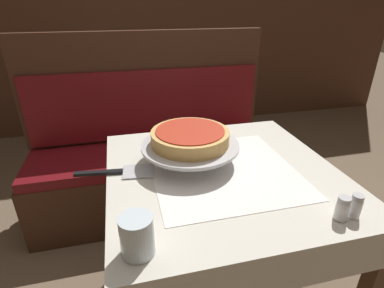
# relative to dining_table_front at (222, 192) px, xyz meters

# --- Properties ---
(dining_table_front) EXTENTS (0.83, 0.83, 0.77)m
(dining_table_front) POSITION_rel_dining_table_front_xyz_m (0.00, 0.00, 0.00)
(dining_table_front) COLOR beige
(dining_table_front) RESTS_ON ground_plane
(dining_table_rear) EXTENTS (0.84, 0.84, 0.76)m
(dining_table_rear) POSITION_rel_dining_table_front_xyz_m (-0.25, 1.82, -0.02)
(dining_table_rear) COLOR beige
(dining_table_rear) RESTS_ON ground_plane
(booth_bench) EXTENTS (1.55, 0.49, 1.17)m
(booth_bench) POSITION_rel_dining_table_front_xyz_m (-0.17, 0.87, -0.33)
(booth_bench) COLOR #3D2316
(booth_bench) RESTS_ON ground_plane
(back_wall_panel) EXTENTS (6.00, 0.04, 2.40)m
(back_wall_panel) POSITION_rel_dining_table_front_xyz_m (0.00, 2.44, 0.53)
(back_wall_panel) COLOR #4C2D1E
(back_wall_panel) RESTS_ON ground_plane
(pizza_pan_stand) EXTENTS (0.37, 0.37, 0.08)m
(pizza_pan_stand) POSITION_rel_dining_table_front_xyz_m (-0.10, 0.09, 0.16)
(pizza_pan_stand) COLOR #ADADB2
(pizza_pan_stand) RESTS_ON dining_table_front
(deep_dish_pizza) EXTENTS (0.29, 0.29, 0.06)m
(deep_dish_pizza) POSITION_rel_dining_table_front_xyz_m (-0.10, 0.09, 0.20)
(deep_dish_pizza) COLOR tan
(deep_dish_pizza) RESTS_ON pizza_pan_stand
(pizza_server) EXTENTS (0.29, 0.11, 0.01)m
(pizza_server) POSITION_rel_dining_table_front_xyz_m (-0.37, 0.07, 0.10)
(pizza_server) COLOR #BCBCC1
(pizza_server) RESTS_ON dining_table_front
(water_glass_near) EXTENTS (0.08, 0.08, 0.10)m
(water_glass_near) POSITION_rel_dining_table_front_xyz_m (-0.33, -0.32, 0.15)
(water_glass_near) COLOR silver
(water_glass_near) RESTS_ON dining_table_front
(salt_shaker) EXTENTS (0.04, 0.04, 0.07)m
(salt_shaker) POSITION_rel_dining_table_front_xyz_m (0.23, -0.34, 0.13)
(salt_shaker) COLOR silver
(salt_shaker) RESTS_ON dining_table_front
(pepper_shaker) EXTENTS (0.03, 0.03, 0.07)m
(pepper_shaker) POSITION_rel_dining_table_front_xyz_m (0.28, -0.34, 0.13)
(pepper_shaker) COLOR silver
(pepper_shaker) RESTS_ON dining_table_front
(condiment_caddy) EXTENTS (0.15, 0.15, 0.15)m
(condiment_caddy) POSITION_rel_dining_table_front_xyz_m (-0.34, 1.82, 0.13)
(condiment_caddy) COLOR black
(condiment_caddy) RESTS_ON dining_table_rear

